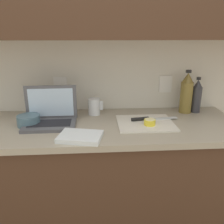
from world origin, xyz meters
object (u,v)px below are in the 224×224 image
bottle_green_soda (186,93)px  lemon_half_cut (150,122)px  bottle_oil_tall (197,96)px  knife (146,119)px  bowl_white (29,121)px  laptop (50,115)px  cutting_board (145,123)px  measuring_cup (94,106)px

bottle_green_soda → lemon_half_cut: bearing=-141.3°
bottle_oil_tall → lemon_half_cut: bearing=-147.3°
bottle_green_soda → knife: bearing=-152.2°
bowl_white → laptop: bearing=8.4°
cutting_board → bottle_green_soda: bottle_green_soda is taller
laptop → knife: 0.59m
knife → bowl_white: 0.72m
cutting_board → bottle_oil_tall: bottle_oil_tall is taller
knife → lemon_half_cut: 0.08m
measuring_cup → bottle_oil_tall: bearing=0.3°
bottle_green_soda → bottle_oil_tall: (0.08, 0.00, -0.02)m
laptop → bowl_white: (-0.13, -0.02, -0.02)m
knife → bottle_green_soda: 0.37m
cutting_board → bottle_green_soda: size_ratio=1.15×
knife → measuring_cup: (-0.33, 0.16, 0.04)m
knife → bowl_white: bearing=172.7°
cutting_board → laptop: bearing=176.6°
measuring_cup → bowl_white: size_ratio=0.85×
laptop → knife: size_ratio=1.02×
bottle_green_soda → cutting_board: bearing=-148.1°
knife → bottle_green_soda: bearing=18.7°
laptop → cutting_board: laptop is taller
lemon_half_cut → measuring_cup: 0.41m
bottle_green_soda → laptop: bearing=-169.6°
knife → bottle_green_soda: bottle_green_soda is taller
knife → bowl_white: bowl_white is taller
bottle_oil_tall → measuring_cup: (-0.71, -0.00, -0.06)m
lemon_half_cut → measuring_cup: bearing=143.9°
cutting_board → measuring_cup: 0.37m
knife → bottle_oil_tall: (0.38, 0.16, 0.10)m
cutting_board → bottle_oil_tall: 0.46m
lemon_half_cut → measuring_cup: (-0.33, 0.24, 0.03)m
cutting_board → measuring_cup: bearing=148.0°
laptop → bottle_oil_tall: bottle_oil_tall is taller
laptop → measuring_cup: bearing=30.4°
bottle_oil_tall → bowl_white: (-1.10, -0.18, -0.08)m
lemon_half_cut → bottle_oil_tall: bottle_oil_tall is taller
knife → bottle_oil_tall: bottle_oil_tall is taller
bottle_oil_tall → laptop: bearing=-170.4°
cutting_board → lemon_half_cut: (0.02, -0.04, 0.02)m
bottle_oil_tall → bowl_white: size_ratio=1.87×
cutting_board → lemon_half_cut: bearing=-70.0°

